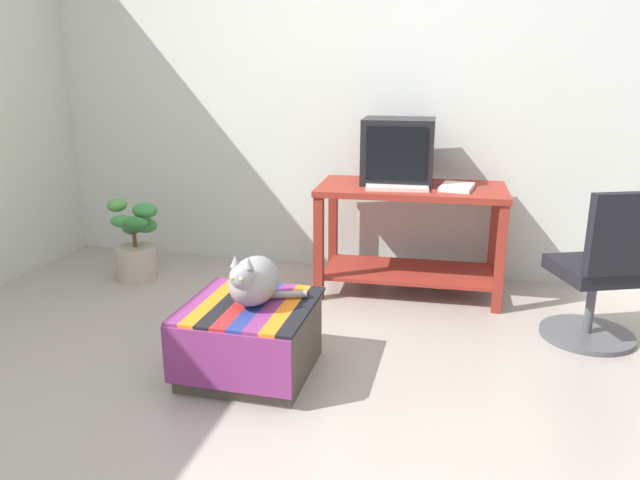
{
  "coord_description": "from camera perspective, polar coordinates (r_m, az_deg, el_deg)",
  "views": [
    {
      "loc": [
        0.82,
        -2.34,
        1.52
      ],
      "look_at": [
        0.02,
        0.85,
        0.55
      ],
      "focal_mm": 33.71,
      "sensor_mm": 36.0,
      "label": 1
    }
  ],
  "objects": [
    {
      "name": "potted_plant",
      "position": [
        4.54,
        -17.1,
        -0.43
      ],
      "size": [
        0.38,
        0.32,
        0.59
      ],
      "color": "#B7A893",
      "rests_on": "ground_plane"
    },
    {
      "name": "desk",
      "position": [
        4.09,
        8.56,
        1.79
      ],
      "size": [
        1.26,
        0.67,
        0.74
      ],
      "rotation": [
        0.0,
        0.0,
        0.05
      ],
      "color": "maroon",
      "rests_on": "ground_plane"
    },
    {
      "name": "back_wall",
      "position": [
        4.47,
        3.53,
        13.57
      ],
      "size": [
        8.0,
        0.1,
        2.6
      ],
      "primitive_type": "cube",
      "color": "silver",
      "rests_on": "ground_plane"
    },
    {
      "name": "book",
      "position": [
        3.98,
        12.86,
        4.92
      ],
      "size": [
        0.23,
        0.29,
        0.03
      ],
      "primitive_type": "cube",
      "rotation": [
        0.0,
        0.0,
        -0.13
      ],
      "color": "white",
      "rests_on": "desk"
    },
    {
      "name": "pen",
      "position": [
        4.0,
        13.59,
        4.79
      ],
      "size": [
        0.04,
        0.14,
        0.01
      ],
      "primitive_type": "cylinder",
      "rotation": [
        0.0,
        1.57,
        1.37
      ],
      "color": "#2351B2",
      "rests_on": "desk"
    },
    {
      "name": "tv_monitor",
      "position": [
        4.09,
        7.43,
        8.31
      ],
      "size": [
        0.48,
        0.4,
        0.43
      ],
      "rotation": [
        0.0,
        0.0,
        0.05
      ],
      "color": "black",
      "rests_on": "desk"
    },
    {
      "name": "ottoman_with_blanket",
      "position": [
        3.09,
        -6.63,
        -9.24
      ],
      "size": [
        0.62,
        0.64,
        0.37
      ],
      "color": "#4C4238",
      "rests_on": "ground_plane"
    },
    {
      "name": "keyboard",
      "position": [
        3.9,
        7.32,
        4.94
      ],
      "size": [
        0.42,
        0.2,
        0.02
      ],
      "primitive_type": "cube",
      "rotation": [
        0.0,
        0.0,
        0.12
      ],
      "color": "beige",
      "rests_on": "desk"
    },
    {
      "name": "office_chair",
      "position": [
        3.66,
        25.09,
        -3.22
      ],
      "size": [
        0.55,
        0.55,
        0.89
      ],
      "rotation": [
        0.0,
        0.0,
        3.53
      ],
      "color": "#4C4C51",
      "rests_on": "ground_plane"
    },
    {
      "name": "ground_plane",
      "position": [
        2.91,
        -4.7,
        -15.12
      ],
      "size": [
        14.0,
        14.0,
        0.0
      ],
      "primitive_type": "plane",
      "color": "#9E9389"
    },
    {
      "name": "cat",
      "position": [
        2.96,
        -6.33,
        -3.84
      ],
      "size": [
        0.36,
        0.37,
        0.29
      ],
      "rotation": [
        0.0,
        0.0,
        -0.09
      ],
      "color": "gray",
      "rests_on": "ottoman_with_blanket"
    }
  ]
}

